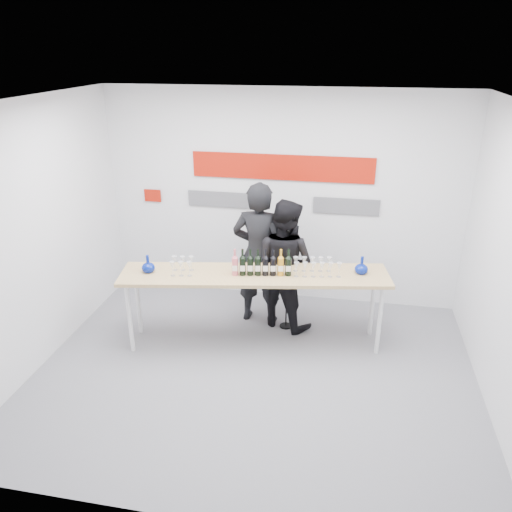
# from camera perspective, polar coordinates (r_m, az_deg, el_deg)

# --- Properties ---
(ground) EXTENTS (5.00, 5.00, 0.00)m
(ground) POSITION_cam_1_polar(r_m,az_deg,el_deg) (5.92, -0.18, -13.15)
(ground) COLOR slate
(ground) RESTS_ON ground
(back_wall) EXTENTS (5.00, 0.04, 3.00)m
(back_wall) POSITION_cam_1_polar(r_m,az_deg,el_deg) (7.04, 2.92, 6.56)
(back_wall) COLOR silver
(back_wall) RESTS_ON ground
(signage) EXTENTS (3.38, 0.02, 0.79)m
(signage) POSITION_cam_1_polar(r_m,az_deg,el_deg) (6.93, 2.47, 8.95)
(signage) COLOR #A41507
(signage) RESTS_ON back_wall
(tasting_table) EXTENTS (3.28, 1.18, 0.96)m
(tasting_table) POSITION_cam_1_polar(r_m,az_deg,el_deg) (6.01, -0.18, -2.64)
(tasting_table) COLOR tan
(tasting_table) RESTS_ON ground
(wine_bottles) EXTENTS (0.71, 0.19, 0.33)m
(wine_bottles) POSITION_cam_1_polar(r_m,az_deg,el_deg) (5.87, 0.65, -0.72)
(wine_bottles) COLOR #CC5966
(wine_bottles) RESTS_ON tasting_table
(decanter_left) EXTENTS (0.16, 0.16, 0.21)m
(decanter_left) POSITION_cam_1_polar(r_m,az_deg,el_deg) (6.11, -12.24, -0.85)
(decanter_left) COLOR navy
(decanter_left) RESTS_ON tasting_table
(decanter_right) EXTENTS (0.16, 0.16, 0.21)m
(decanter_right) POSITION_cam_1_polar(r_m,az_deg,el_deg) (6.07, 11.99, -1.01)
(decanter_right) COLOR navy
(decanter_right) RESTS_ON tasting_table
(glasses_left) EXTENTS (0.29, 0.26, 0.18)m
(glasses_left) POSITION_cam_1_polar(r_m,az_deg,el_deg) (6.01, -8.46, -1.14)
(glasses_left) COLOR silver
(glasses_left) RESTS_ON tasting_table
(glasses_right) EXTENTS (0.58, 0.29, 0.18)m
(glasses_right) POSITION_cam_1_polar(r_m,az_deg,el_deg) (5.96, 6.78, -1.27)
(glasses_right) COLOR silver
(glasses_right) RESTS_ON tasting_table
(presenter_left) EXTENTS (0.74, 0.52, 1.93)m
(presenter_left) POSITION_cam_1_polar(r_m,az_deg,el_deg) (6.51, 0.34, 0.20)
(presenter_left) COLOR black
(presenter_left) RESTS_ON ground
(presenter_right) EXTENTS (1.04, 0.95, 1.74)m
(presenter_right) POSITION_cam_1_polar(r_m,az_deg,el_deg) (6.47, 3.23, -0.94)
(presenter_right) COLOR black
(presenter_right) RESTS_ON ground
(mic_stand) EXTENTS (0.16, 0.16, 1.40)m
(mic_stand) POSITION_cam_1_polar(r_m,az_deg,el_deg) (6.56, 3.50, -4.86)
(mic_stand) COLOR black
(mic_stand) RESTS_ON ground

